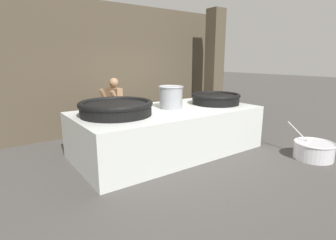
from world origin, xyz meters
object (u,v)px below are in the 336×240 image
Objects in this scene: stock_pot at (171,97)px; prep_bowl_vegetables at (314,150)px; cook at (115,108)px; giant_wok_far at (216,98)px; giant_wok_near at (116,108)px.

prep_bowl_vegetables is at bearing -47.12° from stock_pot.
cook is at bearing 129.98° from prep_bowl_vegetables.
giant_wok_far is 2.14× the size of stock_pot.
prep_bowl_vegetables is (2.82, -3.36, -0.65)m from cook.
giant_wok_near is 1.30m from cook.
stock_pot is (1.29, -0.01, 0.10)m from giant_wok_near.
giant_wok_near is at bearing 179.68° from stock_pot.
giant_wok_near is 0.90× the size of cook.
giant_wok_near reaches higher than giant_wok_far.
prep_bowl_vegetables is (2.02, -2.17, -1.00)m from stock_pot.
stock_pot reaches higher than giant_wok_far.
prep_bowl_vegetables is at bearing 120.71° from cook.
prep_bowl_vegetables is (0.82, -2.00, -0.89)m from giant_wok_far.
cook is (-2.00, 1.36, -0.23)m from giant_wok_far.
giant_wok_far is at bearing -4.11° from giant_wok_near.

